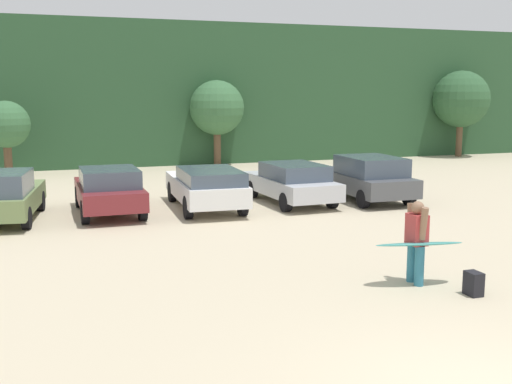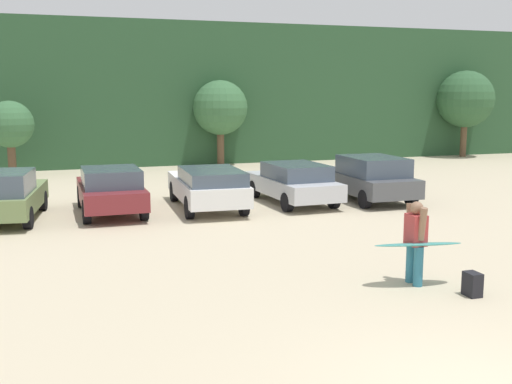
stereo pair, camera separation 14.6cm
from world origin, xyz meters
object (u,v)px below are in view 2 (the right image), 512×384
(parked_car_white, at_px, (208,186))
(person_adult, at_px, (416,238))
(surfboard_teal, at_px, (418,244))
(parked_car_olive_green, at_px, (4,195))
(parked_car_dark_gray, at_px, (371,178))
(parked_car_maroon, at_px, (111,189))
(parked_car_silver, at_px, (293,182))
(backpack_dropped, at_px, (472,284))

(parked_car_white, bearing_deg, person_adult, -165.33)
(person_adult, xyz_separation_m, surfboard_teal, (0.00, -0.10, -0.11))
(parked_car_olive_green, bearing_deg, parked_car_dark_gray, -83.43)
(parked_car_maroon, bearing_deg, parked_car_silver, -90.40)
(parked_car_maroon, bearing_deg, parked_car_olive_green, 94.05)
(surfboard_teal, bearing_deg, backpack_dropped, 135.91)
(parked_car_olive_green, height_order, person_adult, person_adult)
(parked_car_olive_green, bearing_deg, parked_car_maroon, -78.14)
(parked_car_dark_gray, bearing_deg, backpack_dropped, 162.30)
(backpack_dropped, bearing_deg, parked_car_silver, 87.29)
(backpack_dropped, bearing_deg, surfboard_teal, 124.97)
(parked_car_dark_gray, bearing_deg, surfboard_teal, 157.15)
(parked_car_white, relative_size, person_adult, 2.91)
(parked_car_maroon, xyz_separation_m, backpack_dropped, (5.60, -10.21, -0.55))
(parked_car_maroon, bearing_deg, surfboard_teal, -151.97)
(parked_car_olive_green, relative_size, person_adult, 2.69)
(parked_car_dark_gray, relative_size, surfboard_teal, 2.17)
(backpack_dropped, bearing_deg, parked_car_maroon, 118.75)
(parked_car_white, bearing_deg, backpack_dropped, -163.09)
(parked_car_maroon, relative_size, parked_car_silver, 0.96)
(parked_car_olive_green, distance_m, parked_car_maroon, 3.07)
(parked_car_silver, relative_size, backpack_dropped, 9.88)
(parked_car_maroon, height_order, parked_car_dark_gray, parked_car_dark_gray)
(parked_car_maroon, bearing_deg, backpack_dropped, -151.33)
(backpack_dropped, bearing_deg, parked_car_olive_green, 130.92)
(parked_car_olive_green, height_order, parked_car_dark_gray, parked_car_dark_gray)
(backpack_dropped, bearing_deg, parked_car_dark_gray, 71.84)
(parked_car_silver, xyz_separation_m, parked_car_dark_gray, (2.72, -0.43, 0.09))
(parked_car_olive_green, distance_m, parked_car_silver, 9.14)
(parked_car_olive_green, height_order, surfboard_teal, parked_car_olive_green)
(parked_car_maroon, xyz_separation_m, parked_car_white, (3.05, -0.18, -0.01))
(parked_car_dark_gray, height_order, person_adult, person_adult)
(surfboard_teal, bearing_deg, parked_car_olive_green, -37.61)
(parked_car_dark_gray, bearing_deg, parked_car_silver, 81.54)
(parked_car_olive_green, xyz_separation_m, parked_car_dark_gray, (11.85, -0.24, 0.03))
(parked_car_olive_green, height_order, parked_car_white, parked_car_olive_green)
(parked_car_silver, height_order, person_adult, person_adult)
(person_adult, bearing_deg, parked_car_silver, -95.23)
(parked_car_silver, bearing_deg, parked_car_white, 90.15)
(person_adult, relative_size, surfboard_teal, 0.91)
(parked_car_silver, bearing_deg, backpack_dropped, 174.60)
(parked_car_olive_green, relative_size, backpack_dropped, 9.90)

